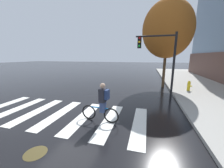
# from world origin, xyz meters

# --- Properties ---
(ground_plane) EXTENTS (120.00, 120.00, 0.00)m
(ground_plane) POSITION_xyz_m (0.00, 0.00, 0.00)
(ground_plane) COLOR black
(crosswalk_stripes) EXTENTS (8.24, 3.35, 0.01)m
(crosswalk_stripes) POSITION_xyz_m (-0.41, 0.00, 0.01)
(crosswalk_stripes) COLOR silver
(crosswalk_stripes) RESTS_ON ground
(manhole_cover) EXTENTS (0.64, 0.64, 0.01)m
(manhole_cover) POSITION_xyz_m (0.62, -2.48, 0.00)
(manhole_cover) COLOR #473D1E
(manhole_cover) RESTS_ON ground
(cyclist) EXTENTS (1.71, 0.38, 1.69)m
(cyclist) POSITION_xyz_m (1.87, -0.18, 0.84)
(cyclist) COLOR black
(cyclist) RESTS_ON ground
(traffic_light_near) EXTENTS (2.47, 0.28, 4.20)m
(traffic_light_near) POSITION_xyz_m (4.38, 3.88, 2.86)
(traffic_light_near) COLOR black
(traffic_light_near) RESTS_ON ground
(fire_hydrant) EXTENTS (0.33, 0.22, 0.78)m
(fire_hydrant) POSITION_xyz_m (6.81, 5.99, 0.53)
(fire_hydrant) COLOR gold
(fire_hydrant) RESTS_ON sidewalk
(street_tree_near) EXTENTS (4.12, 4.12, 7.34)m
(street_tree_near) POSITION_xyz_m (5.09, 7.44, 4.96)
(street_tree_near) COLOR #4C3823
(street_tree_near) RESTS_ON ground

